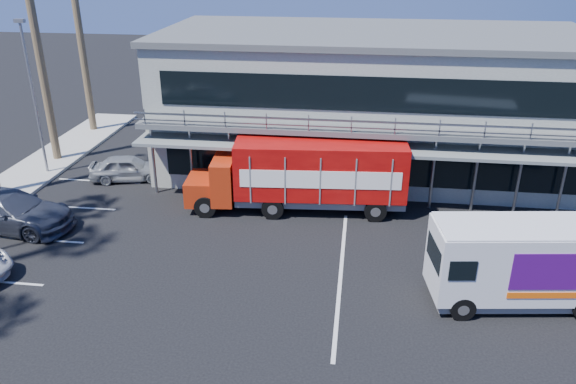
# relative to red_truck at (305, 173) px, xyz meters

# --- Properties ---
(ground) EXTENTS (120.00, 120.00, 0.00)m
(ground) POSITION_rel_red_truck_xyz_m (-0.05, -8.45, -1.84)
(ground) COLOR black
(ground) RESTS_ON ground
(building) EXTENTS (22.40, 12.00, 7.30)m
(building) POSITION_rel_red_truck_xyz_m (2.95, 6.49, 1.81)
(building) COLOR gray
(building) RESTS_ON ground
(light_pole_far) EXTENTS (0.50, 0.25, 8.09)m
(light_pole_far) POSITION_rel_red_truck_xyz_m (-14.25, 2.55, 2.66)
(light_pole_far) COLOR gray
(light_pole_far) RESTS_ON ground
(red_truck) EXTENTS (10.13, 3.14, 3.36)m
(red_truck) POSITION_rel_red_truck_xyz_m (0.00, 0.00, 0.00)
(red_truck) COLOR #A8270D
(red_truck) RESTS_ON ground
(white_van) EXTENTS (6.40, 2.94, 3.02)m
(white_van) POSITION_rel_red_truck_xyz_m (8.10, -6.45, -0.25)
(white_van) COLOR silver
(white_van) RESTS_ON ground
(parked_car_d) EXTENTS (5.93, 2.92, 1.66)m
(parked_car_d) POSITION_rel_red_truck_xyz_m (-12.55, -3.54, -1.01)
(parked_car_d) COLOR #323643
(parked_car_d) RESTS_ON ground
(parked_car_e) EXTENTS (4.17, 2.43, 1.33)m
(parked_car_e) POSITION_rel_red_truck_xyz_m (-9.55, 2.35, -1.18)
(parked_car_e) COLOR gray
(parked_car_e) RESTS_ON ground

